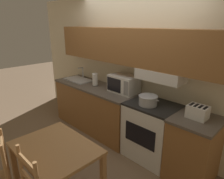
{
  "coord_description": "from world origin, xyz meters",
  "views": [
    {
      "loc": [
        2.16,
        -2.68,
        2.05
      ],
      "look_at": [
        0.05,
        -0.56,
        1.05
      ],
      "focal_mm": 32.0,
      "sensor_mm": 36.0,
      "label": 1
    }
  ],
  "objects_px": {
    "microwave": "(124,84)",
    "sink_basin": "(78,79)",
    "stove_range": "(151,131)",
    "toaster": "(198,112)",
    "paper_towel_roll": "(95,80)",
    "cooking_pot": "(148,100)",
    "dining_table": "(56,156)"
  },
  "relations": [
    {
      "from": "microwave",
      "to": "sink_basin",
      "type": "height_order",
      "value": "microwave"
    },
    {
      "from": "stove_range",
      "to": "toaster",
      "type": "distance_m",
      "value": 0.84
    },
    {
      "from": "sink_basin",
      "to": "paper_towel_roll",
      "type": "distance_m",
      "value": 0.54
    },
    {
      "from": "sink_basin",
      "to": "toaster",
      "type": "bearing_deg",
      "value": 0.52
    },
    {
      "from": "cooking_pot",
      "to": "paper_towel_roll",
      "type": "xyz_separation_m",
      "value": [
        -1.28,
        0.08,
        0.04
      ]
    },
    {
      "from": "stove_range",
      "to": "paper_towel_roll",
      "type": "relative_size",
      "value": 3.85
    },
    {
      "from": "cooking_pot",
      "to": "sink_basin",
      "type": "height_order",
      "value": "sink_basin"
    },
    {
      "from": "microwave",
      "to": "sink_basin",
      "type": "bearing_deg",
      "value": -174.61
    },
    {
      "from": "stove_range",
      "to": "sink_basin",
      "type": "distance_m",
      "value": 1.92
    },
    {
      "from": "microwave",
      "to": "cooking_pot",
      "type": "bearing_deg",
      "value": -15.52
    },
    {
      "from": "microwave",
      "to": "sink_basin",
      "type": "xyz_separation_m",
      "value": [
        -1.18,
        -0.11,
        -0.13
      ]
    },
    {
      "from": "stove_range",
      "to": "dining_table",
      "type": "relative_size",
      "value": 0.95
    },
    {
      "from": "toaster",
      "to": "sink_basin",
      "type": "relative_size",
      "value": 0.43
    },
    {
      "from": "sink_basin",
      "to": "dining_table",
      "type": "height_order",
      "value": "sink_basin"
    },
    {
      "from": "stove_range",
      "to": "microwave",
      "type": "xyz_separation_m",
      "value": [
        -0.68,
        0.1,
        0.6
      ]
    },
    {
      "from": "paper_towel_roll",
      "to": "cooking_pot",
      "type": "bearing_deg",
      "value": -3.47
    },
    {
      "from": "paper_towel_roll",
      "to": "dining_table",
      "type": "distance_m",
      "value": 1.85
    },
    {
      "from": "cooking_pot",
      "to": "microwave",
      "type": "distance_m",
      "value": 0.67
    },
    {
      "from": "microwave",
      "to": "paper_towel_roll",
      "type": "bearing_deg",
      "value": -171.16
    },
    {
      "from": "dining_table",
      "to": "toaster",
      "type": "bearing_deg",
      "value": 58.08
    },
    {
      "from": "microwave",
      "to": "sink_basin",
      "type": "relative_size",
      "value": 0.84
    },
    {
      "from": "microwave",
      "to": "paper_towel_roll",
      "type": "height_order",
      "value": "microwave"
    },
    {
      "from": "cooking_pot",
      "to": "sink_basin",
      "type": "bearing_deg",
      "value": 177.9
    },
    {
      "from": "toaster",
      "to": "paper_towel_roll",
      "type": "distance_m",
      "value": 1.97
    },
    {
      "from": "microwave",
      "to": "sink_basin",
      "type": "distance_m",
      "value": 1.19
    },
    {
      "from": "dining_table",
      "to": "stove_range",
      "type": "bearing_deg",
      "value": 79.09
    },
    {
      "from": "sink_basin",
      "to": "paper_towel_roll",
      "type": "xyz_separation_m",
      "value": [
        0.53,
        0.01,
        0.1
      ]
    },
    {
      "from": "stove_range",
      "to": "microwave",
      "type": "height_order",
      "value": "microwave"
    },
    {
      "from": "stove_range",
      "to": "dining_table",
      "type": "xyz_separation_m",
      "value": [
        -0.29,
        -1.48,
        0.18
      ]
    },
    {
      "from": "cooking_pot",
      "to": "toaster",
      "type": "xyz_separation_m",
      "value": [
        0.69,
        0.09,
        0.01
      ]
    },
    {
      "from": "toaster",
      "to": "sink_basin",
      "type": "xyz_separation_m",
      "value": [
        -2.51,
        -0.02,
        -0.07
      ]
    },
    {
      "from": "stove_range",
      "to": "cooking_pot",
      "type": "distance_m",
      "value": 0.53
    }
  ]
}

